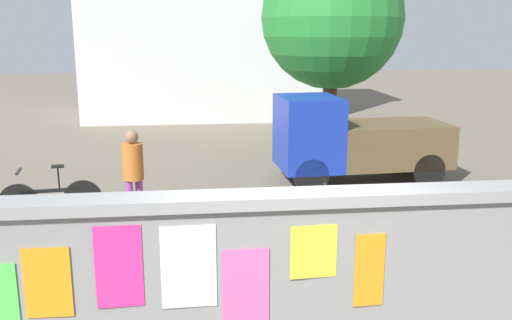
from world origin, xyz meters
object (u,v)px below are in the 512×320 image
object	(u,v)px
auto_rickshaw_truck	(353,140)
bicycle_far	(51,199)
tree_roadside	(332,18)
bicycle_near	(428,237)
person_walking	(133,168)
motorcycle	(288,213)

from	to	relation	value
auto_rickshaw_truck	bicycle_far	size ratio (longest dim) A/B	2.17
bicycle_far	tree_roadside	distance (m)	8.34
tree_roadside	bicycle_far	bearing A→B (deg)	-141.24
bicycle_far	bicycle_near	bearing A→B (deg)	-23.56
bicycle_far	tree_roadside	size ratio (longest dim) A/B	0.32
bicycle_near	bicycle_far	bearing A→B (deg)	156.44
person_walking	tree_roadside	bearing A→B (deg)	49.43
person_walking	bicycle_near	bearing A→B (deg)	-25.24
bicycle_near	motorcycle	bearing A→B (deg)	151.87
motorcycle	bicycle_near	world-z (taller)	bicycle_near
motorcycle	bicycle_near	size ratio (longest dim) A/B	1.15
bicycle_near	person_walking	size ratio (longest dim) A/B	1.02
bicycle_near	tree_roadside	world-z (taller)	tree_roadside
motorcycle	bicycle_far	bearing A→B (deg)	158.71
auto_rickshaw_truck	motorcycle	bearing A→B (deg)	-120.36
auto_rickshaw_truck	person_walking	size ratio (longest dim) A/B	2.28
bicycle_near	bicycle_far	distance (m)	6.21
auto_rickshaw_truck	tree_roadside	world-z (taller)	tree_roadside
bicycle_near	person_walking	xyz separation A→B (m)	(-4.22, 1.99, 0.62)
person_walking	tree_roadside	world-z (taller)	tree_roadside
bicycle_far	tree_roadside	bearing A→B (deg)	38.76
auto_rickshaw_truck	motorcycle	xyz separation A→B (m)	(-1.95, -3.33, -0.44)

